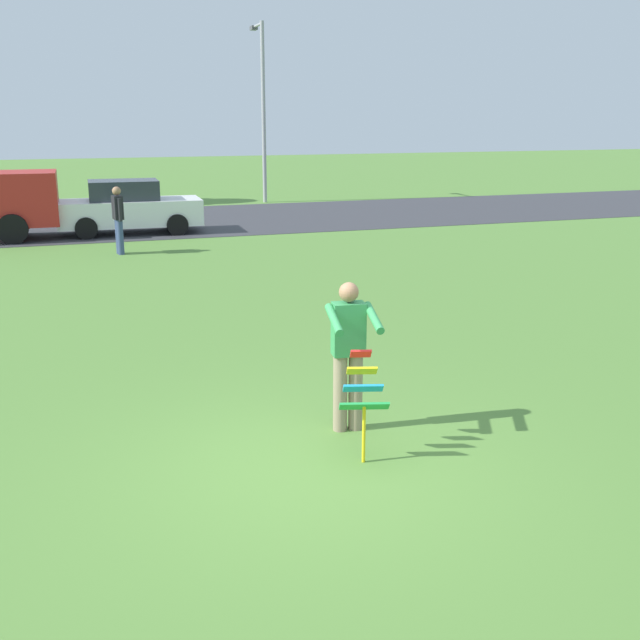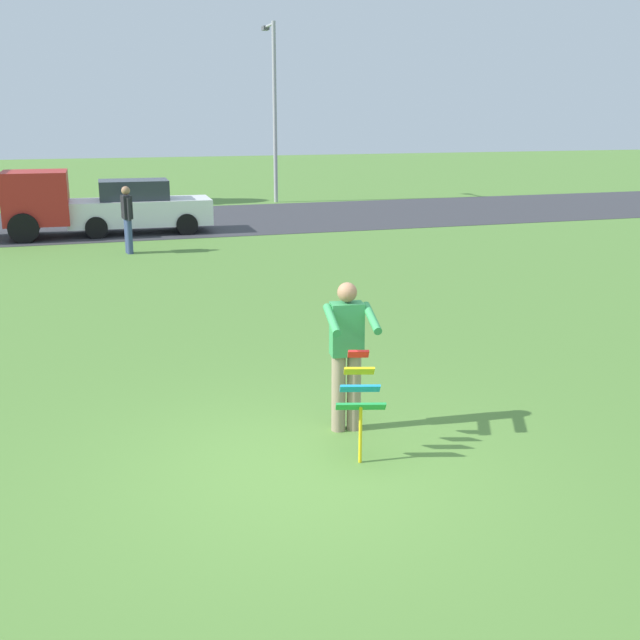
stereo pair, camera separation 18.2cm
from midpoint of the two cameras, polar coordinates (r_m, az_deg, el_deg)
The scene contains 7 objects.
ground_plane at distance 8.05m, azimuth -1.35°, elevation -10.96°, with size 120.00×120.00×0.00m, color #568438.
road_strip at distance 26.73m, azimuth -13.87°, elevation 6.96°, with size 120.00×8.00×0.01m, color #38383D.
person_kite_flyer at distance 8.66m, azimuth 1.52°, elevation -2.29°, with size 0.60×0.70×1.73m.
kite_held at distance 8.09m, azimuth 2.54°, elevation -5.24°, with size 0.53×0.71×1.09m.
parked_car_white at distance 24.25m, azimuth -14.11°, elevation 8.00°, with size 4.25×1.93×1.60m.
streetlight_pole at distance 32.18m, azimuth -4.43°, elevation 15.76°, with size 0.24×1.65×7.00m.
person_walker_near at distance 20.67m, azimuth -14.87°, elevation 7.27°, with size 0.28×0.56×1.73m.
Camera 1 is at (-2.20, -6.90, 3.52)m, focal length 43.49 mm.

